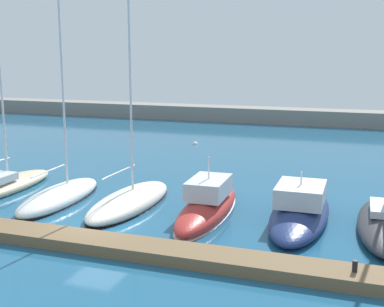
# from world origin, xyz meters

# --- Properties ---
(ground_plane) EXTENTS (120.00, 120.00, 0.00)m
(ground_plane) POSITION_xyz_m (0.00, 0.00, 0.00)
(ground_plane) COLOR #1E567A
(dock_pier) EXTENTS (42.35, 1.77, 0.51)m
(dock_pier) POSITION_xyz_m (0.00, -2.17, 0.25)
(dock_pier) COLOR brown
(dock_pier) RESTS_ON ground_plane
(breakwater_seawall) EXTENTS (108.00, 3.63, 1.81)m
(breakwater_seawall) POSITION_xyz_m (0.00, 41.92, 0.91)
(breakwater_seawall) COLOR gray
(breakwater_seawall) RESTS_ON ground_plane
(sailboat_sand_third) EXTENTS (2.72, 8.89, 15.94)m
(sailboat_sand_third) POSITION_xyz_m (-9.18, 4.45, 0.38)
(sailboat_sand_third) COLOR beige
(sailboat_sand_third) RESTS_ON ground_plane
(sailboat_white_fourth) EXTENTS (2.85, 8.16, 15.96)m
(sailboat_white_fourth) POSITION_xyz_m (-4.44, 3.60, 0.33)
(sailboat_white_fourth) COLOR white
(sailboat_white_fourth) RESTS_ON ground_plane
(sailboat_ivory_fifth) EXTENTS (3.01, 8.59, 15.53)m
(sailboat_ivory_fifth) POSITION_xyz_m (-0.15, 4.07, 0.30)
(sailboat_ivory_fifth) COLOR silver
(sailboat_ivory_fifth) RESTS_ON ground_plane
(motorboat_red_sixth) EXTENTS (2.52, 9.05, 3.43)m
(motorboat_red_sixth) POSITION_xyz_m (4.47, 4.16, 0.51)
(motorboat_red_sixth) COLOR #B72D28
(motorboat_red_sixth) RESTS_ON ground_plane
(motorboat_navy_seventh) EXTENTS (2.94, 9.59, 2.95)m
(motorboat_navy_seventh) POSITION_xyz_m (9.31, 4.77, 0.53)
(motorboat_navy_seventh) COLOR navy
(motorboat_navy_seventh) RESTS_ON ground_plane
(mooring_buoy_white) EXTENTS (0.51, 0.51, 0.51)m
(mooring_buoy_white) POSITION_xyz_m (-3.02, 24.13, 0.00)
(mooring_buoy_white) COLOR white
(mooring_buoy_white) RESTS_ON ground_plane
(dock_bollard) EXTENTS (0.20, 0.20, 0.44)m
(dock_bollard) POSITION_xyz_m (12.20, -2.17, 0.73)
(dock_bollard) COLOR black
(dock_bollard) RESTS_ON dock_pier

